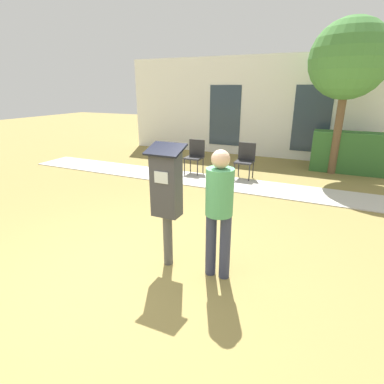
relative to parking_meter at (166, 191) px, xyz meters
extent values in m
plane|color=olive|center=(-0.25, -0.43, -1.02)|extent=(40.00, 40.00, 0.00)
cube|color=beige|center=(-0.25, 3.67, -1.01)|extent=(12.00, 1.10, 0.02)
cube|color=white|center=(-0.25, 7.20, 0.58)|extent=(10.00, 0.24, 3.20)
cube|color=#2D3D4C|center=(-1.65, 7.07, 0.28)|extent=(1.10, 0.02, 2.00)
cube|color=#2D3D4C|center=(1.15, 7.07, 0.28)|extent=(1.10, 0.02, 2.00)
cylinder|color=#4C4C4C|center=(0.00, 0.00, -0.67)|extent=(0.12, 0.12, 0.70)
cube|color=#38383D|center=(0.00, 0.00, 0.08)|extent=(0.34, 0.22, 0.80)
cube|color=silver|center=(0.00, -0.12, 0.20)|extent=(0.18, 0.01, 0.14)
cube|color=black|center=(0.00, 0.00, 0.51)|extent=(0.44, 0.31, 0.12)
cylinder|color=#333851|center=(0.59, 0.02, -0.61)|extent=(0.13, 0.13, 0.82)
cylinder|color=#333851|center=(0.77, 0.02, -0.61)|extent=(0.13, 0.13, 0.82)
cylinder|color=#4C9E66|center=(0.68, 0.02, 0.08)|extent=(0.32, 0.32, 0.55)
sphere|color=#D8AD8C|center=(0.68, 0.02, 0.46)|extent=(0.21, 0.21, 0.21)
cylinder|color=#262628|center=(-1.69, 3.97, -0.81)|extent=(0.03, 0.03, 0.42)
cylinder|color=#262628|center=(-1.31, 3.97, -0.81)|extent=(0.03, 0.03, 0.42)
cylinder|color=#262628|center=(-1.69, 4.35, -0.81)|extent=(0.03, 0.03, 0.42)
cylinder|color=#262628|center=(-1.31, 4.35, -0.81)|extent=(0.03, 0.03, 0.42)
cube|color=#262628|center=(-1.50, 4.16, -0.58)|extent=(0.44, 0.44, 0.04)
cube|color=#262628|center=(-1.50, 4.36, -0.34)|extent=(0.44, 0.04, 0.44)
cylinder|color=#262628|center=(-0.34, 4.06, -0.81)|extent=(0.03, 0.03, 0.42)
cylinder|color=#262628|center=(0.04, 4.06, -0.81)|extent=(0.03, 0.03, 0.42)
cylinder|color=#262628|center=(-0.34, 4.44, -0.81)|extent=(0.03, 0.03, 0.42)
cylinder|color=#262628|center=(0.04, 4.44, -0.81)|extent=(0.03, 0.03, 0.42)
cube|color=#262628|center=(-0.15, 4.25, -0.58)|extent=(0.44, 0.44, 0.04)
cube|color=#262628|center=(-0.15, 4.45, -0.34)|extent=(0.44, 0.04, 0.44)
cube|color=#33662D|center=(2.24, 6.06, -0.47)|extent=(1.84, 0.60, 1.10)
cylinder|color=brown|center=(1.90, 5.78, 0.08)|extent=(0.20, 0.20, 2.20)
sphere|color=#47843D|center=(1.90, 5.78, 1.85)|extent=(1.90, 1.90, 1.90)
camera|label=1|loc=(1.72, -3.01, 1.19)|focal=28.00mm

